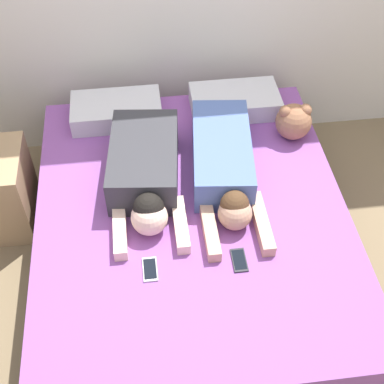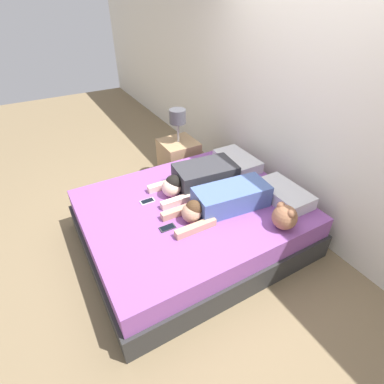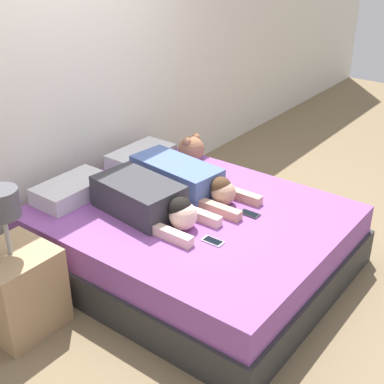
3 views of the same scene
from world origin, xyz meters
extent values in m
plane|color=#7F6B4C|center=(0.00, 0.00, 0.00)|extent=(12.00, 12.00, 0.00)
cube|color=silver|center=(0.00, 1.23, 1.30)|extent=(12.00, 0.06, 2.60)
cube|color=#2D2D2D|center=(0.00, 0.00, 0.14)|extent=(1.81, 2.17, 0.27)
cube|color=#8C4C9E|center=(0.00, 0.00, 0.38)|extent=(1.75, 2.11, 0.22)
cube|color=silver|center=(-0.39, 0.86, 0.56)|extent=(0.58, 0.33, 0.13)
cube|color=silver|center=(0.39, 0.86, 0.56)|extent=(0.58, 0.33, 0.13)
cube|color=#333338|center=(-0.24, 0.31, 0.61)|extent=(0.45, 0.69, 0.24)
sphere|color=beige|center=(-0.24, -0.11, 0.59)|extent=(0.20, 0.20, 0.20)
sphere|color=black|center=(-0.24, -0.08, 0.64)|extent=(0.17, 0.17, 0.17)
cube|color=beige|center=(-0.41, -0.13, 0.53)|extent=(0.07, 0.36, 0.07)
cube|color=beige|center=(-0.08, -0.13, 0.53)|extent=(0.07, 0.36, 0.07)
cube|color=#4C66A5|center=(0.22, 0.32, 0.60)|extent=(0.41, 0.77, 0.22)
sphere|color=tan|center=(0.22, -0.13, 0.59)|extent=(0.19, 0.19, 0.19)
sphere|color=#4C331E|center=(0.22, -0.11, 0.63)|extent=(0.16, 0.16, 0.16)
cube|color=tan|center=(0.07, -0.17, 0.53)|extent=(0.07, 0.41, 0.07)
cube|color=tan|center=(0.36, -0.17, 0.53)|extent=(0.07, 0.41, 0.07)
cube|color=silver|center=(-0.26, -0.38, 0.50)|extent=(0.07, 0.15, 0.01)
cube|color=black|center=(-0.26, -0.38, 0.50)|extent=(0.06, 0.13, 0.00)
cube|color=#2D2D33|center=(0.20, -0.38, 0.50)|extent=(0.07, 0.15, 0.01)
cube|color=black|center=(0.20, -0.38, 0.50)|extent=(0.06, 0.13, 0.00)
sphere|color=#996647|center=(0.71, 0.55, 0.61)|extent=(0.23, 0.23, 0.23)
sphere|color=#996647|center=(0.65, 0.55, 0.69)|extent=(0.08, 0.08, 0.08)
sphere|color=#996647|center=(0.77, 0.55, 0.69)|extent=(0.08, 0.08, 0.08)
cube|color=tan|center=(-1.22, 0.49, 0.28)|extent=(0.47, 0.47, 0.56)
cylinder|color=#999999|center=(-1.22, 0.49, 0.69)|extent=(0.03, 0.03, 0.27)
cylinder|color=#4C4C51|center=(-1.22, 0.49, 0.92)|extent=(0.22, 0.22, 0.18)
camera|label=1|loc=(-0.24, -1.95, 2.78)|focal=50.00mm
camera|label=2|loc=(2.09, -1.20, 2.34)|focal=28.00mm
camera|label=3|loc=(-2.75, -2.09, 2.42)|focal=50.00mm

